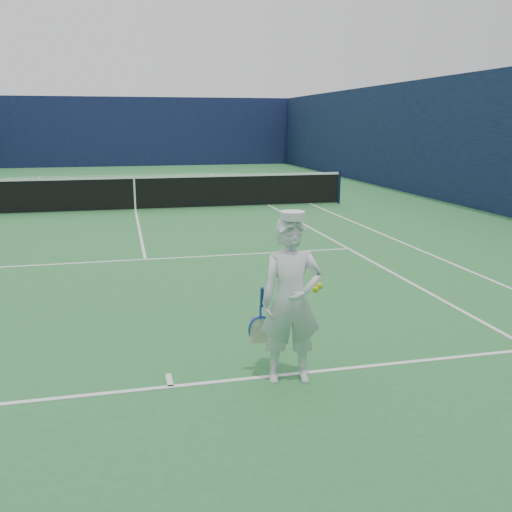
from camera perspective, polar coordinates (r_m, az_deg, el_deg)
The scene contains 5 objects.
ground at distance 17.29m, azimuth -11.96°, elevation 4.49°, with size 80.00×80.00×0.00m, color #2C7438.
court_markings at distance 17.29m, azimuth -11.96°, elevation 4.50°, with size 11.03×23.83×0.01m.
windscreen_fence at distance 17.11m, azimuth -12.28°, elevation 11.12°, with size 20.12×36.12×4.00m.
tennis_net at distance 17.22m, azimuth -12.05°, elevation 6.31°, with size 12.88×0.09×1.07m.
tennis_player at distance 5.61m, azimuth 3.52°, elevation -4.44°, with size 0.75×0.55×1.72m.
Camera 1 is at (-0.37, -17.10, 2.54)m, focal length 40.00 mm.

